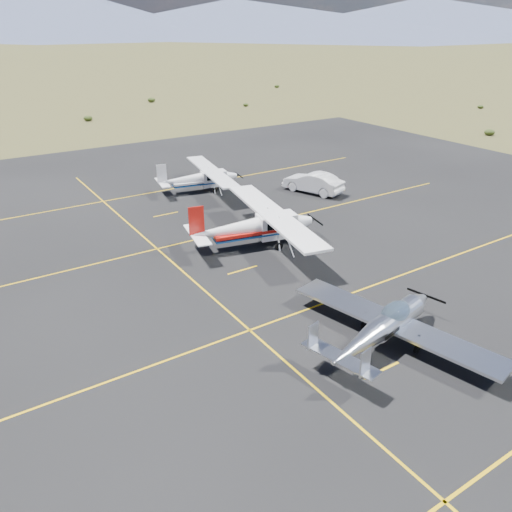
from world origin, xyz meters
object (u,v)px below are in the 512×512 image
object	(u,v)px
aircraft_low_wing	(386,325)
aircraft_cessna	(255,225)
aircraft_plain	(200,178)
sedan	(313,183)

from	to	relation	value
aircraft_low_wing	aircraft_cessna	distance (m)	12.37
aircraft_plain	sedan	size ratio (longest dim) A/B	2.02
aircraft_cessna	aircraft_low_wing	bearing A→B (deg)	-83.89
aircraft_plain	sedan	xyz separation A→B (m)	(7.82, -5.48, -0.31)
aircraft_cessna	sedan	xyz separation A→B (m)	(10.07, 6.62, -0.54)
aircraft_low_wing	aircraft_cessna	world-z (taller)	aircraft_cessna
aircraft_low_wing	sedan	size ratio (longest dim) A/B	1.99
aircraft_cessna	sedan	distance (m)	12.06
aircraft_low_wing	sedan	bearing A→B (deg)	46.84
aircraft_low_wing	aircraft_cessna	bearing A→B (deg)	72.12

